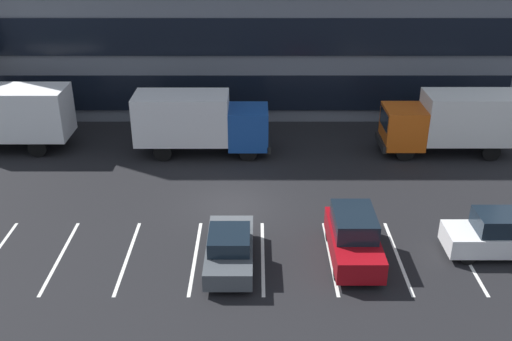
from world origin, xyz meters
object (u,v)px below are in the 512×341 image
object	(u,v)px
box_truck_orange	(456,121)
suv_maroon	(356,237)
box_truck_white	(6,115)
suv_white	(501,235)
sedan_charcoal	(232,249)
box_truck_blue	(202,121)

from	to	relation	value
box_truck_orange	suv_maroon	xyz separation A→B (m)	(-7.18, -10.77, -1.03)
box_truck_white	suv_white	distance (m)	26.89
box_truck_white	sedan_charcoal	world-z (taller)	box_truck_white
box_truck_orange	box_truck_blue	size ratio (longest dim) A/B	1.00
sedan_charcoal	box_truck_orange	bearing A→B (deg)	42.73
sedan_charcoal	box_truck_blue	bearing A→B (deg)	100.88
box_truck_blue	sedan_charcoal	world-z (taller)	box_truck_blue
suv_white	box_truck_orange	bearing A→B (deg)	83.59
box_truck_white	box_truck_blue	xyz separation A→B (m)	(11.31, -0.61, -0.09)
box_truck_white	suv_maroon	size ratio (longest dim) A/B	1.79
suv_maroon	box_truck_white	bearing A→B (deg)	148.49
suv_maroon	sedan_charcoal	bearing A→B (deg)	-174.31
box_truck_orange	box_truck_white	world-z (taller)	box_truck_white
box_truck_orange	box_truck_blue	bearing A→B (deg)	-179.83
box_truck_orange	suv_maroon	size ratio (longest dim) A/B	1.72
box_truck_orange	sedan_charcoal	distance (m)	16.66
box_truck_orange	suv_white	world-z (taller)	box_truck_orange
box_truck_orange	box_truck_white	size ratio (longest dim) A/B	0.96
box_truck_white	sedan_charcoal	size ratio (longest dim) A/B	1.80
box_truck_orange	sedan_charcoal	size ratio (longest dim) A/B	1.73
box_truck_white	sedan_charcoal	xyz separation A→B (m)	(13.47, -11.84, -1.33)
suv_maroon	suv_white	world-z (taller)	suv_maroon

